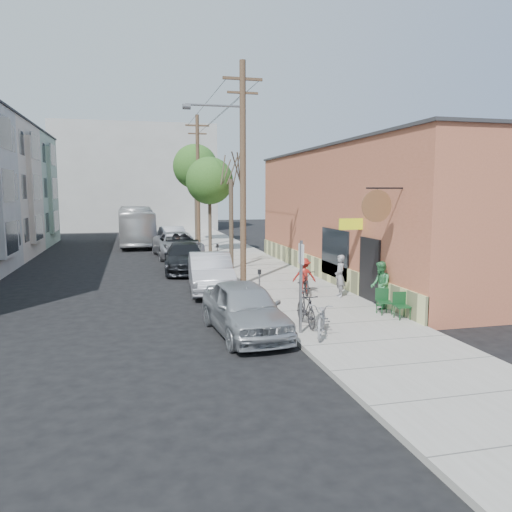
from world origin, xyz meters
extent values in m
plane|color=black|center=(0.00, 0.00, 0.00)|extent=(120.00, 120.00, 0.00)
cube|color=gray|center=(4.25, 11.00, 0.07)|extent=(4.50, 58.00, 0.15)
cube|color=#A7593E|center=(9.00, 5.00, 3.25)|extent=(5.00, 20.00, 6.50)
cube|color=#2B2B2D|center=(9.00, 5.00, 6.55)|extent=(5.20, 20.20, 0.12)
cube|color=#CFD283|center=(6.48, 5.00, 0.55)|extent=(0.10, 20.00, 1.10)
cube|color=black|center=(6.47, -1.00, 1.30)|extent=(0.10, 1.60, 2.60)
cube|color=black|center=(6.47, 2.50, 1.60)|extent=(0.08, 3.00, 2.20)
cylinder|color=brown|center=(5.55, -3.20, 3.90)|extent=(1.10, 0.06, 1.10)
cube|color=#DCF01C|center=(6.00, -0.20, 3.10)|extent=(1.00, 0.08, 0.45)
cube|color=beige|center=(-9.25, 18.00, 4.50)|extent=(1.10, 3.20, 7.00)
cube|color=#8DA289|center=(-12.00, 26.00, 4.50)|extent=(6.00, 8.00, 9.00)
cube|color=#8DA289|center=(-9.25, 26.00, 4.50)|extent=(1.10, 3.20, 7.00)
cube|color=#A3A29E|center=(-2.00, 42.00, 6.00)|extent=(18.00, 8.00, 12.00)
cube|color=slate|center=(2.35, -4.74, 1.55)|extent=(0.07, 0.07, 2.80)
cube|color=silver|center=(2.35, -4.74, 2.55)|extent=(0.02, 0.45, 0.60)
cylinder|color=slate|center=(2.25, -0.12, 0.70)|extent=(0.06, 0.06, 1.10)
cylinder|color=black|center=(2.25, -0.12, 1.30)|extent=(0.14, 0.14, 0.18)
cylinder|color=slate|center=(2.25, 9.76, 0.70)|extent=(0.06, 0.06, 1.10)
cylinder|color=black|center=(2.25, 9.76, 1.30)|extent=(0.14, 0.14, 0.18)
cylinder|color=#503A28|center=(2.45, 3.73, 5.15)|extent=(0.28, 0.28, 10.00)
cube|color=#503A28|center=(2.45, 3.73, 9.35)|extent=(1.80, 0.12, 0.12)
cube|color=#503A28|center=(2.45, 3.73, 8.75)|extent=(1.40, 0.10, 0.10)
cylinder|color=slate|center=(-0.05, 3.73, 8.05)|extent=(0.35, 0.24, 0.24)
cylinder|color=#503A28|center=(2.45, 19.75, 5.15)|extent=(0.28, 0.28, 10.00)
cube|color=#503A28|center=(2.45, 19.75, 9.35)|extent=(1.80, 0.12, 0.12)
cube|color=#503A28|center=(2.45, 19.75, 8.75)|extent=(1.40, 0.10, 0.10)
cylinder|color=#44392C|center=(2.80, 8.39, 2.61)|extent=(0.24, 0.24, 4.92)
cylinder|color=#44392C|center=(2.80, 16.22, 2.51)|extent=(0.24, 0.24, 4.72)
sphere|color=#316121|center=(2.80, 16.22, 5.17)|extent=(3.30, 3.30, 3.30)
cylinder|color=#44392C|center=(2.80, 24.16, 3.15)|extent=(0.24, 0.24, 6.00)
sphere|color=#316121|center=(2.80, 24.16, 6.53)|extent=(3.78, 3.78, 3.78)
imported|color=gray|center=(5.62, -0.10, 1.00)|extent=(0.47, 0.66, 1.71)
imported|color=#327F47|center=(6.20, -2.41, 1.02)|extent=(0.90, 1.01, 1.73)
imported|color=maroon|center=(4.43, 0.86, 0.89)|extent=(1.08, 0.80, 1.49)
imported|color=black|center=(4.43, 0.86, 0.66)|extent=(0.94, 2.00, 1.01)
imported|color=black|center=(2.79, -3.99, 0.69)|extent=(0.56, 1.81, 1.08)
imported|color=slate|center=(2.90, -5.12, 0.66)|extent=(1.46, 2.06, 1.03)
imported|color=#A4A7AB|center=(0.80, -3.97, 0.82)|extent=(2.29, 4.94, 1.64)
imported|color=#BABBC3|center=(0.80, 2.99, 0.84)|extent=(2.13, 5.21, 1.68)
imported|color=black|center=(0.26, 8.77, 0.79)|extent=(2.57, 5.59, 1.58)
imported|color=#999AA0|center=(0.40, 15.07, 0.85)|extent=(3.24, 6.31, 1.70)
imported|color=silver|center=(0.56, 21.16, 0.83)|extent=(2.19, 5.18, 1.66)
imported|color=silver|center=(-2.28, 24.44, 1.59)|extent=(3.00, 11.49, 3.18)
camera|label=1|loc=(-2.44, -18.62, 4.36)|focal=35.00mm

